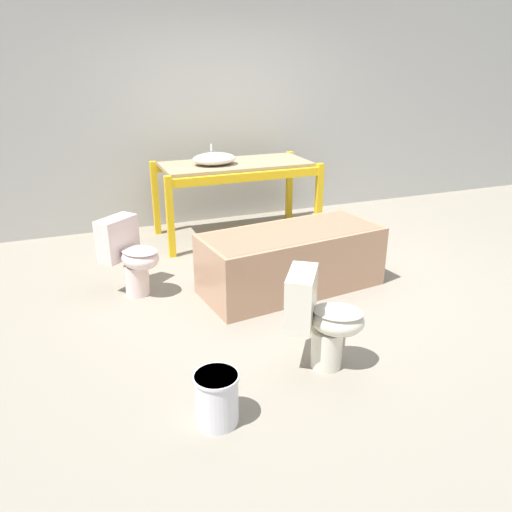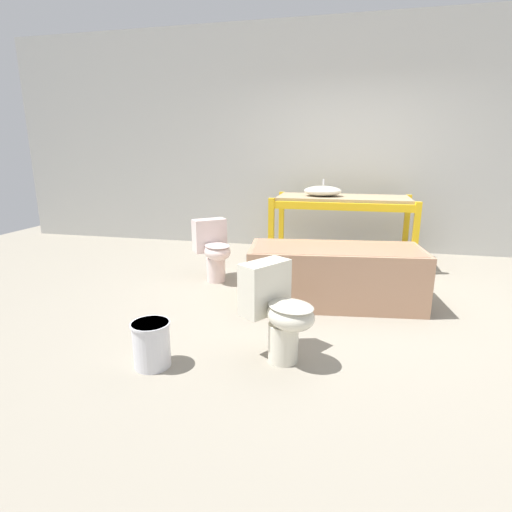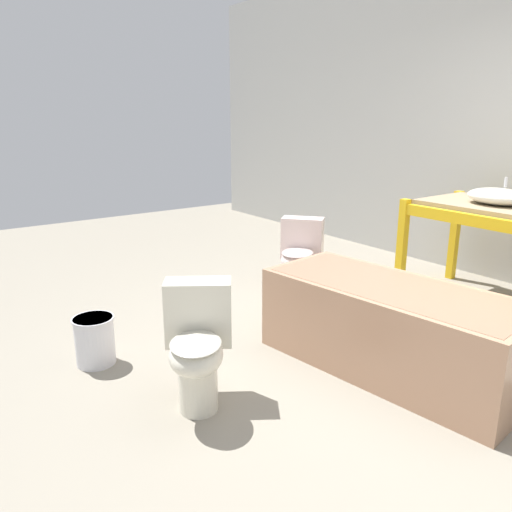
# 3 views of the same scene
# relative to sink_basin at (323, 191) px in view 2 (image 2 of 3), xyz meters

# --- Properties ---
(ground_plane) EXTENTS (12.00, 12.00, 0.00)m
(ground_plane) POSITION_rel_sink_basin_xyz_m (0.37, -1.37, -0.93)
(ground_plane) COLOR gray
(warehouse_wall_rear) EXTENTS (10.80, 0.08, 3.20)m
(warehouse_wall_rear) POSITION_rel_sink_basin_xyz_m (0.37, 0.79, 0.67)
(warehouse_wall_rear) COLOR #ADADA8
(warehouse_wall_rear) RESTS_ON ground_plane
(shelving_rack) EXTENTS (1.80, 0.87, 0.87)m
(shelving_rack) POSITION_rel_sink_basin_xyz_m (0.26, 0.03, -0.19)
(shelving_rack) COLOR yellow
(shelving_rack) RESTS_ON ground_plane
(sink_basin) EXTENTS (0.48, 0.37, 0.21)m
(sink_basin) POSITION_rel_sink_basin_xyz_m (0.00, 0.00, 0.00)
(sink_basin) COLOR silver
(sink_basin) RESTS_ON shelving_rack
(bathtub_main) EXTENTS (1.69, 0.87, 0.55)m
(bathtub_main) POSITION_rel_sink_basin_xyz_m (0.24, -1.53, -0.62)
(bathtub_main) COLOR tan
(bathtub_main) RESTS_ON ground_plane
(toilet_near) EXTENTS (0.57, 0.60, 0.68)m
(toilet_near) POSITION_rel_sink_basin_xyz_m (-1.12, -1.11, -0.56)
(toilet_near) COLOR silver
(toilet_near) RESTS_ON ground_plane
(toilet_far) EXTENTS (0.60, 0.55, 0.68)m
(toilet_far) POSITION_rel_sink_basin_xyz_m (-0.11, -2.72, -0.56)
(toilet_far) COLOR silver
(toilet_far) RESTS_ON ground_plane
(bucket_white) EXTENTS (0.27, 0.27, 0.32)m
(bucket_white) POSITION_rel_sink_basin_xyz_m (-0.92, -3.02, -0.77)
(bucket_white) COLOR silver
(bucket_white) RESTS_ON ground_plane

